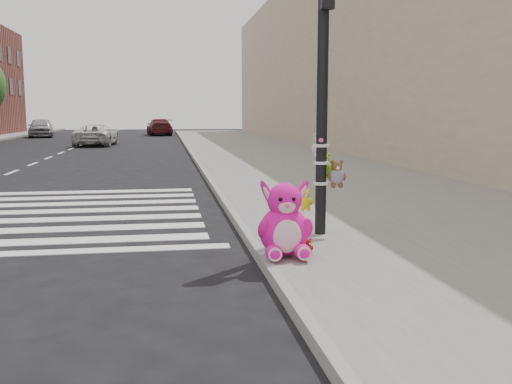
{
  "coord_description": "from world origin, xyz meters",
  "views": [
    {
      "loc": [
        0.35,
        -6.2,
        1.92
      ],
      "look_at": [
        1.68,
        2.02,
        0.75
      ],
      "focal_mm": 40.0,
      "sensor_mm": 36.0,
      "label": 1
    }
  ],
  "objects": [
    {
      "name": "sidewalk_near",
      "position": [
        5.0,
        10.0,
        0.07
      ],
      "size": [
        7.0,
        80.0,
        0.14
      ],
      "primitive_type": "cube",
      "color": "slate",
      "rests_on": "ground"
    },
    {
      "name": "red_teddy",
      "position": [
        2.12,
        0.61,
        0.24
      ],
      "size": [
        0.16,
        0.14,
        0.2
      ],
      "primitive_type": null,
      "rotation": [
        0.0,
        0.0,
        0.34
      ],
      "color": "#AB1611",
      "rests_on": "sidewalk_near"
    },
    {
      "name": "car_maroon_near",
      "position": [
        0.0,
        42.78,
        0.69
      ],
      "size": [
        2.33,
        4.89,
        1.38
      ],
      "primitive_type": "imported",
      "rotation": [
        0.0,
        0.0,
        3.23
      ],
      "color": "#51171C",
      "rests_on": "ground"
    },
    {
      "name": "bld_near",
      "position": [
        10.5,
        20.0,
        5.0
      ],
      "size": [
        5.0,
        60.0,
        10.0
      ],
      "primitive_type": "cube",
      "color": "#BEAC91",
      "rests_on": "ground"
    },
    {
      "name": "car_white_near",
      "position": [
        -3.5,
        27.85,
        0.61
      ],
      "size": [
        2.32,
        4.54,
        1.23
      ],
      "primitive_type": "imported",
      "rotation": [
        0.0,
        0.0,
        3.08
      ],
      "color": "silver",
      "rests_on": "ground"
    },
    {
      "name": "curb_edge",
      "position": [
        1.55,
        10.0,
        0.07
      ],
      "size": [
        0.12,
        80.0,
        0.15
      ],
      "primitive_type": "cube",
      "color": "gray",
      "rests_on": "ground"
    },
    {
      "name": "signal_pole",
      "position": [
        2.62,
        1.81,
        1.8
      ],
      "size": [
        0.67,
        0.49,
        4.0
      ],
      "color": "black",
      "rests_on": "sidewalk_near"
    },
    {
      "name": "pink_bunny",
      "position": [
        1.8,
        0.57,
        0.54
      ],
      "size": [
        0.69,
        0.72,
        0.98
      ],
      "rotation": [
        0.0,
        0.0,
        -0.03
      ],
      "color": "#F915A3",
      "rests_on": "sidewalk_near"
    },
    {
      "name": "ground",
      "position": [
        0.0,
        0.0,
        0.0
      ],
      "size": [
        120.0,
        120.0,
        0.0
      ],
      "primitive_type": "plane",
      "color": "black",
      "rests_on": "ground"
    },
    {
      "name": "car_silver_deep",
      "position": [
        -9.05,
        40.26,
        0.74
      ],
      "size": [
        2.43,
        4.59,
        1.49
      ],
      "primitive_type": "imported",
      "rotation": [
        0.0,
        0.0,
        0.16
      ],
      "color": "#A3A2A7",
      "rests_on": "ground"
    }
  ]
}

